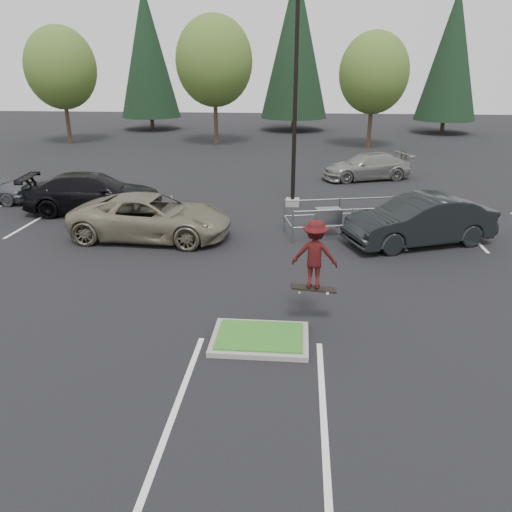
# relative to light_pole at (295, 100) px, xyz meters

# --- Properties ---
(ground) EXTENTS (120.00, 120.00, 0.00)m
(ground) POSITION_rel_light_pole_xyz_m (-0.50, -12.00, -4.56)
(ground) COLOR black
(ground) RESTS_ON ground
(grass_median) EXTENTS (2.20, 1.60, 0.16)m
(grass_median) POSITION_rel_light_pole_xyz_m (-0.50, -12.00, -4.48)
(grass_median) COLOR gray
(grass_median) RESTS_ON ground
(stall_lines) EXTENTS (22.62, 17.60, 0.01)m
(stall_lines) POSITION_rel_light_pole_xyz_m (-1.85, -5.98, -4.56)
(stall_lines) COLOR silver
(stall_lines) RESTS_ON ground
(light_pole) EXTENTS (0.70, 0.60, 10.12)m
(light_pole) POSITION_rel_light_pole_xyz_m (0.00, 0.00, 0.00)
(light_pole) COLOR gray
(light_pole) RESTS_ON ground
(decid_a) EXTENTS (5.44, 5.44, 8.91)m
(decid_a) POSITION_rel_light_pole_xyz_m (-18.51, 18.03, 1.02)
(decid_a) COLOR #38281C
(decid_a) RESTS_ON ground
(decid_b) EXTENTS (5.89, 5.89, 9.64)m
(decid_b) POSITION_rel_light_pole_xyz_m (-6.51, 18.53, 1.48)
(decid_b) COLOR #38281C
(decid_b) RESTS_ON ground
(decid_c) EXTENTS (5.12, 5.12, 8.38)m
(decid_c) POSITION_rel_light_pole_xyz_m (5.49, 17.83, 0.69)
(decid_c) COLOR #38281C
(decid_c) RESTS_ON ground
(conif_a) EXTENTS (5.72, 5.72, 13.00)m
(conif_a) POSITION_rel_light_pole_xyz_m (-14.50, 28.00, 2.54)
(conif_a) COLOR #38281C
(conif_a) RESTS_ON ground
(conif_b) EXTENTS (6.38, 6.38, 14.50)m
(conif_b) POSITION_rel_light_pole_xyz_m (-0.50, 28.50, 3.29)
(conif_b) COLOR #38281C
(conif_b) RESTS_ON ground
(conif_c) EXTENTS (5.50, 5.50, 12.50)m
(conif_c) POSITION_rel_light_pole_xyz_m (13.50, 27.50, 2.29)
(conif_c) COLOR #38281C
(conif_c) RESTS_ON ground
(cart_corral) EXTENTS (4.55, 2.48, 1.22)m
(cart_corral) POSITION_rel_light_pole_xyz_m (1.52, -4.11, -3.79)
(cart_corral) COLOR gray
(cart_corral) RESTS_ON ground
(skateboarder) EXTENTS (1.13, 0.72, 1.79)m
(skateboarder) POSITION_rel_light_pole_xyz_m (0.70, -11.00, -2.78)
(skateboarder) COLOR black
(skateboarder) RESTS_ON ground
(car_l_tan) EXTENTS (5.86, 2.96, 1.59)m
(car_l_tan) POSITION_rel_light_pole_xyz_m (-5.00, -5.00, -3.76)
(car_l_tan) COLOR #776F5B
(car_l_tan) RESTS_ON ground
(car_l_black) EXTENTS (6.00, 3.09, 1.67)m
(car_l_black) POSITION_rel_light_pole_xyz_m (-8.50, -1.78, -3.73)
(car_l_black) COLOR black
(car_l_black) RESTS_ON ground
(car_r_charc) EXTENTS (5.49, 3.56, 1.71)m
(car_r_charc) POSITION_rel_light_pole_xyz_m (4.51, -4.82, -3.70)
(car_r_charc) COLOR black
(car_r_charc) RESTS_ON ground
(car_far_silver) EXTENTS (5.31, 3.50, 1.43)m
(car_far_silver) POSITION_rel_light_pole_xyz_m (4.02, 6.00, -3.84)
(car_far_silver) COLOR gray
(car_far_silver) RESTS_ON ground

